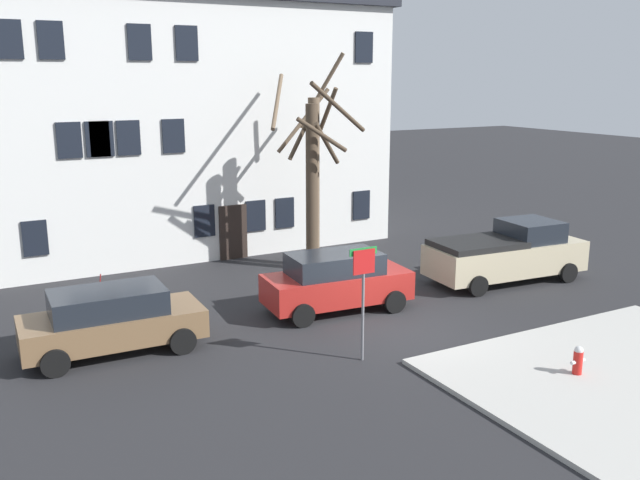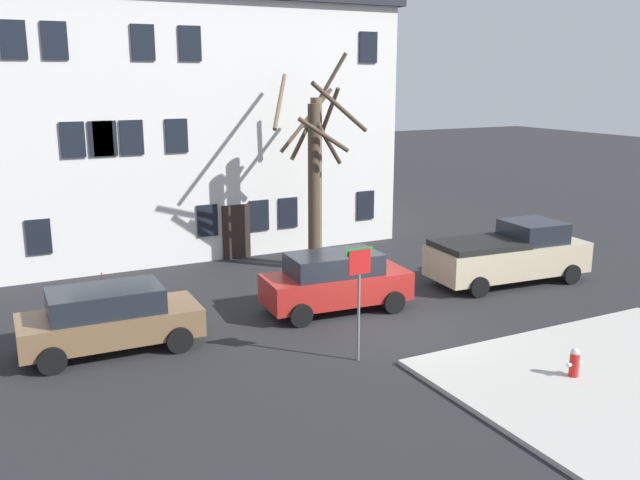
% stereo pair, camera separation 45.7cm
% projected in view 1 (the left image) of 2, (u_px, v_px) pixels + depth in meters
% --- Properties ---
extents(ground_plane, '(120.00, 120.00, 0.00)m').
position_uv_depth(ground_plane, '(396.00, 329.00, 19.21)').
color(ground_plane, '#262628').
extents(building_main, '(16.28, 9.28, 11.53)m').
position_uv_depth(building_main, '(175.00, 102.00, 28.78)').
color(building_main, white).
rests_on(building_main, ground_plane).
extents(tree_bare_near, '(2.66, 2.44, 6.73)m').
position_uv_depth(tree_bare_near, '(314.00, 177.00, 24.33)').
color(tree_bare_near, '#4C3D2D').
rests_on(tree_bare_near, ground_plane).
extents(tree_bare_mid, '(3.12, 2.33, 7.71)m').
position_uv_depth(tree_bare_mid, '(312.00, 172.00, 24.93)').
color(tree_bare_mid, brown).
rests_on(tree_bare_mid, ground_plane).
extents(car_brown_wagon, '(4.53, 2.17, 1.66)m').
position_uv_depth(car_brown_wagon, '(112.00, 320.00, 17.46)').
color(car_brown_wagon, brown).
rests_on(car_brown_wagon, ground_plane).
extents(car_red_wagon, '(4.48, 2.24, 1.78)m').
position_uv_depth(car_red_wagon, '(336.00, 281.00, 20.56)').
color(car_red_wagon, '#AD231E').
rests_on(car_red_wagon, ground_plane).
extents(pickup_truck_beige, '(5.66, 2.59, 2.04)m').
position_uv_depth(pickup_truck_beige, '(507.00, 253.00, 23.57)').
color(pickup_truck_beige, '#C6B793').
rests_on(pickup_truck_beige, ground_plane).
extents(fire_hydrant, '(0.42, 0.22, 0.68)m').
position_uv_depth(fire_hydrant, '(578.00, 360.00, 15.99)').
color(fire_hydrant, red).
rests_on(fire_hydrant, sidewalk_slab).
extents(street_sign_pole, '(0.76, 0.07, 2.87)m').
position_uv_depth(street_sign_pole, '(363.00, 283.00, 16.68)').
color(street_sign_pole, slate).
rests_on(street_sign_pole, ground_plane).
extents(bicycle_leaning, '(1.74, 0.33, 1.03)m').
position_uv_depth(bicycle_leaning, '(108.00, 294.00, 21.11)').
color(bicycle_leaning, black).
rests_on(bicycle_leaning, ground_plane).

